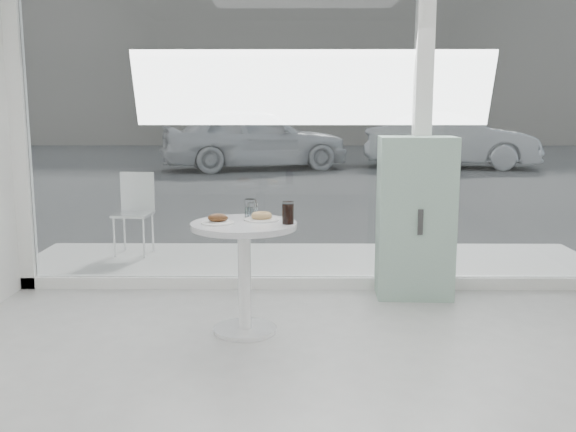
{
  "coord_description": "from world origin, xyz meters",
  "views": [
    {
      "loc": [
        -0.17,
        -2.36,
        1.54
      ],
      "look_at": [
        -0.2,
        1.7,
        0.85
      ],
      "focal_mm": 40.0,
      "sensor_mm": 36.0,
      "label": 1
    }
  ],
  "objects_px": {
    "mint_cabinet": "(415,218)",
    "cola_glass": "(288,213)",
    "car_silver": "(451,140)",
    "plate_fritter": "(218,220)",
    "plate_donut": "(262,217)",
    "water_tumbler_a": "(250,209)",
    "main_table": "(244,254)",
    "patio_chair": "(135,208)",
    "car_white": "(254,138)",
    "water_tumbler_b": "(253,211)"
  },
  "relations": [
    {
      "from": "car_silver",
      "to": "mint_cabinet",
      "type": "bearing_deg",
      "value": 175.81
    },
    {
      "from": "plate_donut",
      "to": "patio_chair",
      "type": "bearing_deg",
      "value": 123.16
    },
    {
      "from": "plate_donut",
      "to": "car_white",
      "type": "bearing_deg",
      "value": 93.59
    },
    {
      "from": "water_tumbler_a",
      "to": "water_tumbler_b",
      "type": "relative_size",
      "value": 1.21
    },
    {
      "from": "patio_chair",
      "to": "car_white",
      "type": "height_order",
      "value": "car_white"
    },
    {
      "from": "plate_fritter",
      "to": "cola_glass",
      "type": "height_order",
      "value": "cola_glass"
    },
    {
      "from": "mint_cabinet",
      "to": "main_table",
      "type": "bearing_deg",
      "value": -143.85
    },
    {
      "from": "plate_donut",
      "to": "cola_glass",
      "type": "xyz_separation_m",
      "value": [
        0.18,
        -0.13,
        0.05
      ]
    },
    {
      "from": "patio_chair",
      "to": "plate_fritter",
      "type": "height_order",
      "value": "patio_chair"
    },
    {
      "from": "plate_fritter",
      "to": "plate_donut",
      "type": "relative_size",
      "value": 0.9
    },
    {
      "from": "plate_fritter",
      "to": "patio_chair",
      "type": "bearing_deg",
      "value": 116.2
    },
    {
      "from": "car_white",
      "to": "mint_cabinet",
      "type": "bearing_deg",
      "value": 173.99
    },
    {
      "from": "cola_glass",
      "to": "car_silver",
      "type": "bearing_deg",
      "value": 71.62
    },
    {
      "from": "car_silver",
      "to": "water_tumbler_a",
      "type": "distance_m",
      "value": 12.86
    },
    {
      "from": "patio_chair",
      "to": "main_table",
      "type": "bearing_deg",
      "value": -55.39
    },
    {
      "from": "plate_donut",
      "to": "water_tumbler_a",
      "type": "bearing_deg",
      "value": 123.84
    },
    {
      "from": "main_table",
      "to": "mint_cabinet",
      "type": "xyz_separation_m",
      "value": [
        1.33,
        0.88,
        0.1
      ]
    },
    {
      "from": "mint_cabinet",
      "to": "plate_fritter",
      "type": "xyz_separation_m",
      "value": [
        -1.5,
        -0.92,
        0.14
      ]
    },
    {
      "from": "car_white",
      "to": "plate_fritter",
      "type": "relative_size",
      "value": 20.85
    },
    {
      "from": "car_silver",
      "to": "plate_fritter",
      "type": "bearing_deg",
      "value": 170.55
    },
    {
      "from": "patio_chair",
      "to": "water_tumbler_a",
      "type": "relative_size",
      "value": 6.39
    },
    {
      "from": "water_tumbler_b",
      "to": "car_white",
      "type": "bearing_deg",
      "value": 93.31
    },
    {
      "from": "water_tumbler_a",
      "to": "main_table",
      "type": "bearing_deg",
      "value": -97.96
    },
    {
      "from": "plate_fritter",
      "to": "plate_donut",
      "type": "distance_m",
      "value": 0.31
    },
    {
      "from": "car_white",
      "to": "plate_fritter",
      "type": "xyz_separation_m",
      "value": [
        0.45,
        -11.87,
        0.01
      ]
    },
    {
      "from": "plate_fritter",
      "to": "water_tumbler_a",
      "type": "xyz_separation_m",
      "value": [
        0.2,
        0.26,
        0.03
      ]
    },
    {
      "from": "patio_chair",
      "to": "water_tumbler_b",
      "type": "height_order",
      "value": "patio_chair"
    },
    {
      "from": "mint_cabinet",
      "to": "car_silver",
      "type": "distance_m",
      "value": 11.84
    },
    {
      "from": "mint_cabinet",
      "to": "cola_glass",
      "type": "height_order",
      "value": "mint_cabinet"
    },
    {
      "from": "water_tumbler_b",
      "to": "cola_glass",
      "type": "bearing_deg",
      "value": -45.63
    },
    {
      "from": "car_white",
      "to": "water_tumbler_b",
      "type": "bearing_deg",
      "value": 167.21
    },
    {
      "from": "car_silver",
      "to": "plate_donut",
      "type": "distance_m",
      "value": 12.95
    },
    {
      "from": "plate_donut",
      "to": "water_tumbler_a",
      "type": "relative_size",
      "value": 1.89
    },
    {
      "from": "water_tumbler_b",
      "to": "cola_glass",
      "type": "relative_size",
      "value": 0.71
    },
    {
      "from": "main_table",
      "to": "water_tumbler_b",
      "type": "xyz_separation_m",
      "value": [
        0.05,
        0.21,
        0.27
      ]
    },
    {
      "from": "mint_cabinet",
      "to": "plate_fritter",
      "type": "distance_m",
      "value": 1.76
    },
    {
      "from": "car_white",
      "to": "plate_donut",
      "type": "bearing_deg",
      "value": 167.49
    },
    {
      "from": "car_white",
      "to": "water_tumbler_b",
      "type": "xyz_separation_m",
      "value": [
        0.67,
        -11.62,
        0.03
      ]
    },
    {
      "from": "mint_cabinet",
      "to": "water_tumbler_a",
      "type": "height_order",
      "value": "mint_cabinet"
    },
    {
      "from": "main_table",
      "to": "mint_cabinet",
      "type": "relative_size",
      "value": 0.59
    },
    {
      "from": "main_table",
      "to": "patio_chair",
      "type": "xyz_separation_m",
      "value": [
        -1.29,
        2.25,
        -0.03
      ]
    },
    {
      "from": "patio_chair",
      "to": "car_silver",
      "type": "distance_m",
      "value": 11.57
    },
    {
      "from": "water_tumbler_a",
      "to": "water_tumbler_b",
      "type": "bearing_deg",
      "value": -22.03
    },
    {
      "from": "water_tumbler_b",
      "to": "patio_chair",
      "type": "bearing_deg",
      "value": 123.41
    },
    {
      "from": "mint_cabinet",
      "to": "car_white",
      "type": "height_order",
      "value": "car_white"
    },
    {
      "from": "patio_chair",
      "to": "plate_donut",
      "type": "height_order",
      "value": "patio_chair"
    },
    {
      "from": "car_white",
      "to": "car_silver",
      "type": "relative_size",
      "value": 1.07
    },
    {
      "from": "main_table",
      "to": "patio_chair",
      "type": "height_order",
      "value": "patio_chair"
    },
    {
      "from": "patio_chair",
      "to": "cola_glass",
      "type": "distance_m",
      "value": 2.8
    },
    {
      "from": "plate_donut",
      "to": "water_tumbler_a",
      "type": "xyz_separation_m",
      "value": [
        -0.09,
        0.13,
        0.04
      ]
    }
  ]
}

